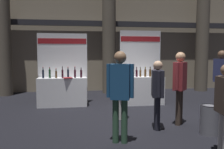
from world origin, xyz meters
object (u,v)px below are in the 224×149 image
at_px(visitor_2, 180,82).
at_px(visitor_0, 120,89).
at_px(exhibitor_booth_1, 142,86).
at_px(visitor_9, 119,82).
at_px(trash_bin, 210,120).
at_px(visitor_6, 221,75).
at_px(visitor_8, 157,88).
at_px(exhibitor_booth_0, 63,88).

bearing_deg(visitor_2, visitor_0, -17.81).
xyz_separation_m(exhibitor_booth_1, visitor_2, (0.25, -2.47, 0.45)).
xyz_separation_m(visitor_2, visitor_9, (-1.37, 0.73, -0.08)).
relative_size(exhibitor_booth_1, visitor_0, 1.43).
distance_m(visitor_0, visitor_9, 1.70).
bearing_deg(visitor_0, visitor_2, 46.52).
relative_size(trash_bin, visitor_6, 0.35).
bearing_deg(exhibitor_booth_1, visitor_2, -84.22).
relative_size(visitor_2, visitor_9, 1.07).
height_order(visitor_0, visitor_2, visitor_0).
relative_size(trash_bin, visitor_9, 0.39).
distance_m(visitor_0, visitor_2, 1.90).
bearing_deg(exhibitor_booth_1, visitor_8, -98.44).
relative_size(exhibitor_booth_0, visitor_2, 1.37).
bearing_deg(visitor_6, visitor_2, -83.75).
height_order(trash_bin, visitor_9, visitor_9).
distance_m(exhibitor_booth_0, visitor_8, 3.68).
distance_m(exhibitor_booth_1, visitor_6, 2.52).
bearing_deg(trash_bin, visitor_0, -174.30).
distance_m(visitor_2, visitor_8, 0.71).
height_order(exhibitor_booth_1, visitor_6, exhibitor_booth_1).
xyz_separation_m(exhibitor_booth_0, visitor_6, (4.79, -1.47, 0.52)).
xyz_separation_m(trash_bin, visitor_6, (1.46, 1.86, 0.79)).
relative_size(exhibitor_booth_0, trash_bin, 3.78).
xyz_separation_m(exhibitor_booth_1, visitor_6, (2.07, -1.36, 0.50)).
xyz_separation_m(visitor_0, visitor_9, (0.27, 1.68, -0.07)).
bearing_deg(visitor_6, visitor_9, -108.35).
bearing_deg(visitor_8, visitor_9, 49.54).
bearing_deg(visitor_8, visitor_0, 138.33).
distance_m(exhibitor_booth_0, visitor_6, 5.04).
xyz_separation_m(exhibitor_booth_1, visitor_0, (-1.40, -3.41, 0.45)).
bearing_deg(trash_bin, exhibitor_booth_0, 135.03).
height_order(exhibitor_booth_1, visitor_8, exhibitor_booth_1).
distance_m(exhibitor_booth_1, visitor_2, 2.52).
bearing_deg(visitor_6, visitor_8, -86.21).
bearing_deg(visitor_0, visitor_6, 47.26).
bearing_deg(visitor_9, visitor_2, 35.08).
bearing_deg(exhibitor_booth_0, visitor_2, -40.91).
xyz_separation_m(exhibitor_booth_0, visitor_8, (2.32, -2.83, 0.35)).
height_order(exhibitor_booth_0, visitor_2, exhibitor_booth_0).
distance_m(exhibitor_booth_1, visitor_9, 2.10).
xyz_separation_m(visitor_6, visitor_8, (-2.47, -1.36, -0.16)).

